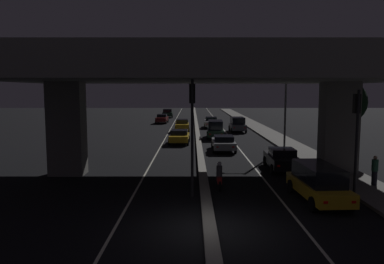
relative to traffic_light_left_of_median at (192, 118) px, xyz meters
name	(u,v)px	position (x,y,z in m)	size (l,w,h in m)	color
ground_plane	(209,229)	(0.65, -4.44, -3.91)	(200.00, 200.00, 0.00)	black
lane_line_left_inner	(169,131)	(-2.97, 30.56, -3.91)	(0.12, 126.00, 0.00)	beige
lane_line_right_inner	(224,131)	(4.27, 30.56, -3.91)	(0.12, 126.00, 0.00)	beige
median_divider	(197,130)	(0.65, 30.56, -3.80)	(0.51, 126.00, 0.22)	gray
sidewalk_right	(274,137)	(9.27, 23.56, -3.83)	(2.67, 126.00, 0.16)	slate
elevated_overpass	(203,71)	(0.65, 4.90, 2.54)	(24.85, 13.73, 8.39)	slate
traffic_light_left_of_median	(192,118)	(0.00, 0.00, 0.00)	(0.30, 0.49, 5.77)	black
traffic_light_right_of_median	(356,124)	(8.04, 0.00, -0.32)	(0.30, 0.49, 5.28)	black
street_lamp	(283,95)	(8.18, 15.62, 0.98)	(2.03, 0.32, 8.35)	#2D2D30
car_taxi_yellow_lead	(318,182)	(5.97, -0.85, -2.97)	(2.00, 4.75, 1.75)	gold
car_black_second	(281,159)	(5.95, 6.23, -3.17)	(2.03, 4.32, 1.45)	black
car_silver_third	(223,143)	(2.75, 14.26, -3.21)	(2.05, 4.41, 1.33)	gray
car_dark_green_fourth	(215,129)	(2.58, 23.04, -2.90)	(2.06, 4.60, 1.94)	black
car_grey_fifth	(237,124)	(5.79, 29.23, -2.92)	(2.00, 3.99, 1.87)	#515459
car_white_sixth	(211,122)	(2.70, 34.79, -3.14)	(2.02, 4.59, 1.53)	silver
car_taxi_yellow_lead_oncoming	(179,136)	(-1.25, 18.62, -3.19)	(2.09, 3.99, 1.35)	gold
car_taxi_yellow_second_oncoming	(182,125)	(-1.30, 29.49, -3.10)	(1.98, 4.43, 1.57)	gold
car_dark_red_third_oncoming	(162,119)	(-4.86, 42.07, -3.16)	(1.97, 4.23, 1.45)	#591414
car_dark_green_fourth_oncoming	(167,113)	(-4.78, 54.61, -3.03)	(2.13, 4.01, 1.68)	black
motorcycle_red_filtering_near	(219,177)	(1.46, 1.59, -3.30)	(0.33, 1.90, 1.45)	black
pedestrian_on_sidewalk	(374,170)	(9.84, 1.59, -2.95)	(0.34, 0.34, 1.60)	black
roadside_tree_kerbside_near	(343,103)	(11.62, 10.49, 0.42)	(3.43, 3.43, 6.08)	#38281C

